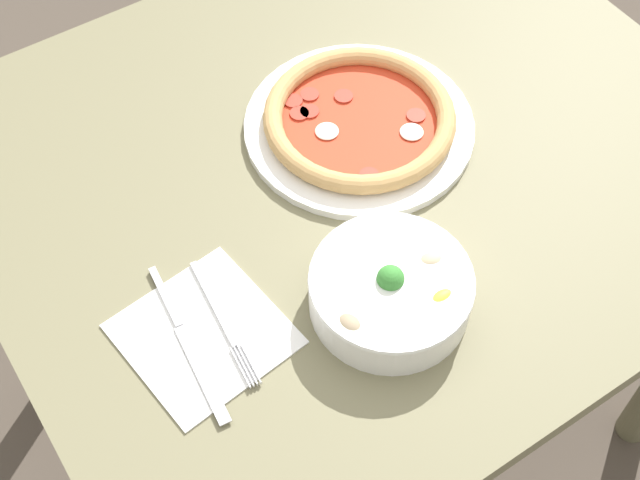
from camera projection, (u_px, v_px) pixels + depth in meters
name	position (u px, v px, depth m)	size (l,w,h in m)	color
ground_plane	(344.00, 396.00, 1.79)	(8.00, 8.00, 0.00)	#4C4238
dining_table	(353.00, 209.00, 1.28)	(1.00, 0.88, 0.74)	#706B4C
pizza	(359.00, 121.00, 1.20)	(0.31, 0.31, 0.04)	white
bowl	(391.00, 289.00, 1.02)	(0.19, 0.19, 0.07)	white
napkin	(204.00, 334.00, 1.03)	(0.19, 0.19, 0.00)	white
fork	(222.00, 320.00, 1.03)	(0.03, 0.18, 0.00)	silver
knife	(184.00, 335.00, 1.02)	(0.04, 0.22, 0.01)	silver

